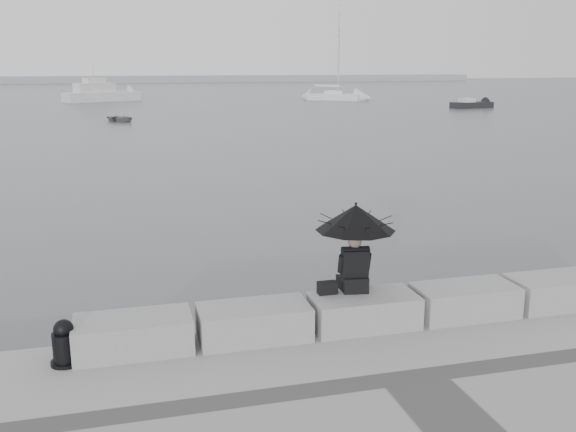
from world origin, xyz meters
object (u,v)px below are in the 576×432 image
object	(u,v)px
mooring_bollard	(65,346)
sailboat_right	(335,96)
seated_person	(356,227)
small_motorboat	(472,105)
motor_cruiser	(102,94)
dinghy	(121,118)

from	to	relation	value
mooring_bollard	sailboat_right	distance (m)	74.05
seated_person	small_motorboat	size ratio (longest dim) A/B	0.30
seated_person	sailboat_right	distance (m)	72.23
sailboat_right	motor_cruiser	bearing A→B (deg)	-154.76
sailboat_right	dinghy	distance (m)	36.08
mooring_bollard	sailboat_right	bearing A→B (deg)	68.29
seated_person	sailboat_right	xyz separation A→B (m)	(23.18, 68.39, -1.47)
seated_person	motor_cruiser	world-z (taller)	motor_cruiser
sailboat_right	dinghy	size ratio (longest dim) A/B	4.49
seated_person	mooring_bollard	bearing A→B (deg)	-166.41
mooring_bollard	motor_cruiser	bearing A→B (deg)	90.53
small_motorboat	dinghy	bearing A→B (deg)	-177.89
mooring_bollard	dinghy	world-z (taller)	mooring_bollard
seated_person	dinghy	bearing A→B (deg)	102.11
seated_person	small_motorboat	bearing A→B (deg)	65.96
seated_person	dinghy	size ratio (longest dim) A/B	0.48
mooring_bollard	small_motorboat	bearing A→B (deg)	54.77
mooring_bollard	sailboat_right	xyz separation A→B (m)	(27.39, 68.80, -0.23)
sailboat_right	motor_cruiser	xyz separation A→B (m)	(-28.07, 4.88, 0.35)
seated_person	small_motorboat	xyz separation A→B (m)	(32.09, 51.00, -1.69)
sailboat_right	motor_cruiser	world-z (taller)	sailboat_right
small_motorboat	dinghy	world-z (taller)	small_motorboat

